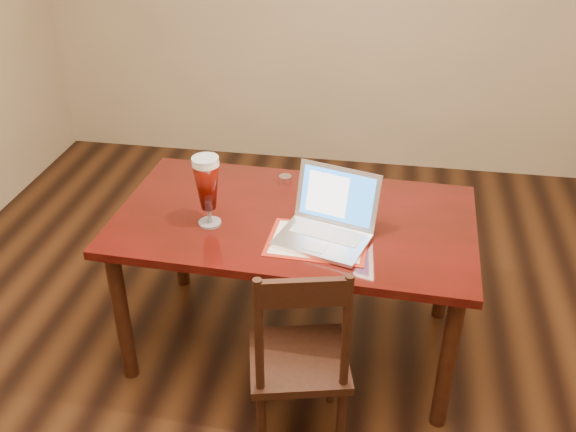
# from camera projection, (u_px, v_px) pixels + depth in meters

# --- Properties ---
(ground) EXTENTS (5.00, 5.00, 0.00)m
(ground) POSITION_uv_depth(u_px,v_px,m) (303.00, 411.00, 2.81)
(ground) COLOR black
(ground) RESTS_ON ground
(dining_table) EXTENTS (1.59, 0.93, 1.05)m
(dining_table) POSITION_uv_depth(u_px,v_px,m) (292.00, 232.00, 2.84)
(dining_table) COLOR #490A09
(dining_table) RESTS_ON ground
(dining_chair) EXTENTS (0.46, 0.45, 0.91)m
(dining_chair) POSITION_uv_depth(u_px,v_px,m) (300.00, 360.00, 2.49)
(dining_chair) COLOR black
(dining_chair) RESTS_ON ground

